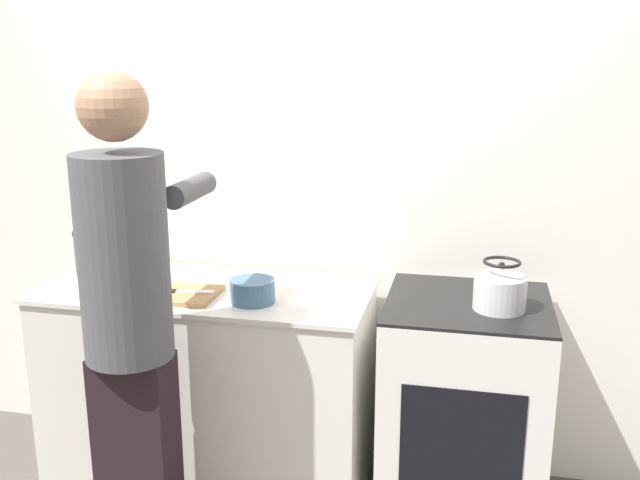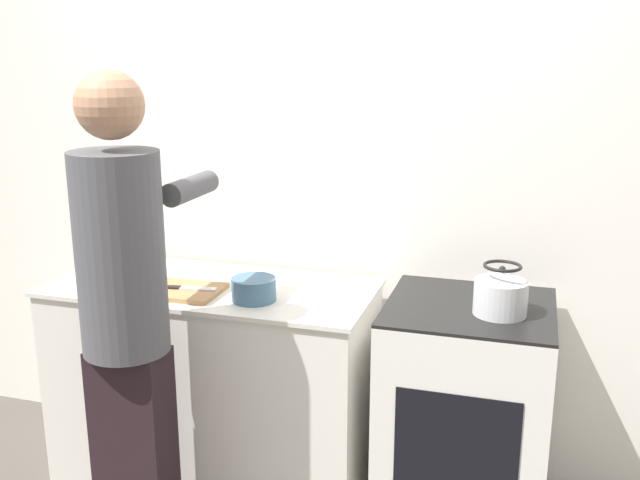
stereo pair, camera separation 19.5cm
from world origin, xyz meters
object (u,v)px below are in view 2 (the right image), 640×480
Objects in this scene: bowl_prep at (254,289)px; canister_jar at (103,248)px; person at (126,306)px; kettle at (501,293)px; oven at (464,416)px; knife at (186,288)px; cutting_board at (178,290)px.

canister_jar reaches higher than bowl_prep.
kettle is at bearing 21.87° from person.
oven is 4.70× the size of canister_jar.
bowl_prep is at bearing -8.88° from knife.
bowl_prep is (0.29, -0.00, 0.02)m from knife.
kettle reaches higher than cutting_board.
canister_jar reaches higher than cutting_board.
canister_jar is at bearing 158.10° from cutting_board.
person is 7.33× the size of knife.
cutting_board is 2.02× the size of bowl_prep.
oven is at bearing -2.12° from knife.
person reaches higher than knife.
bowl_prep is at bearing -170.97° from oven.
canister_jar is (-0.45, 0.18, 0.09)m from cutting_board.
knife is at bearing 179.86° from bowl_prep.
oven is at bearing 26.35° from person.
cutting_board is at bearing 173.65° from knife.
canister_jar is (-1.58, 0.05, 0.53)m from oven.
cutting_board is 1.44× the size of knife.
kettle reaches higher than oven.
person is at bearing -51.09° from canister_jar.
person is 9.25× the size of kettle.
knife is 0.52m from canister_jar.
kettle is 1.11× the size of bowl_prep.
kettle is 0.92m from bowl_prep.
knife is at bearing -176.80° from kettle.
person is at bearing -153.65° from oven.
kettle reaches higher than knife.
canister_jar is at bearing 178.07° from oven.
person is at bearing -125.29° from bowl_prep.
person reaches higher than canister_jar.
person reaches higher than kettle.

